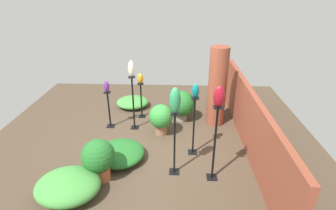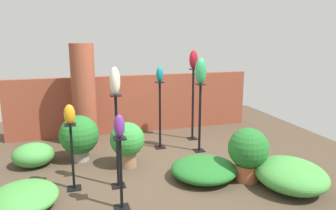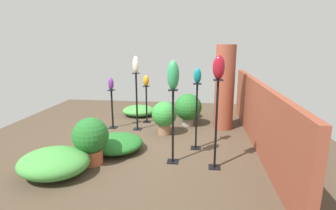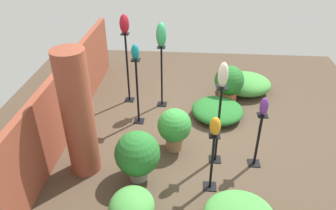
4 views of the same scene
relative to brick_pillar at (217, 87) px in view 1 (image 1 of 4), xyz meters
The scene contains 22 objects.
ground_plane 2.23m from the brick_pillar, 54.59° to the right, with size 8.00×8.00×0.00m, color #4C3D2D.
brick_wall_back 1.34m from the brick_pillar, 27.83° to the left, with size 5.60×0.12×1.33m, color brown.
brick_pillar is the anchor object (origin of this frame).
pedestal_teal 1.62m from the brick_pillar, 24.80° to the right, with size 0.20×0.20×1.35m.
pedestal_jade 2.40m from the brick_pillar, 26.62° to the right, with size 0.20×0.20×1.34m.
pedestal_amber 2.13m from the brick_pillar, 97.90° to the right, with size 0.20×0.20×1.00m.
pedestal_violet 2.87m from the brick_pillar, 83.53° to the right, with size 0.20×0.20×0.98m.
pedestal_ruby 2.29m from the brick_pillar, ahead, with size 0.20×0.20×1.54m.
pedestal_ivory 2.20m from the brick_pillar, 80.28° to the right, with size 0.20×0.20×1.42m.
art_vase_teal 1.63m from the brick_pillar, 24.80° to the right, with size 0.14×0.15×0.30m, color #0F727A.
art_vase_jade 2.42m from the brick_pillar, 26.62° to the right, with size 0.22×0.21×0.50m, color #2D9356.
art_vase_amber 2.05m from the brick_pillar, 97.90° to the right, with size 0.16×0.15×0.29m, color orange.
art_vase_violet 2.81m from the brick_pillar, 83.53° to the right, with size 0.14×0.14×0.30m, color #6B2D8C.
art_vase_ruby 2.37m from the brick_pillar, ahead, with size 0.18×0.19×0.39m, color maroon.
art_vase_ivory 2.24m from the brick_pillar, 80.28° to the right, with size 0.15×0.15×0.40m, color beige.
potted_plant_front_left 1.66m from the brick_pillar, 65.98° to the right, with size 0.59×0.59×0.79m.
potted_plant_back_center 3.47m from the brick_pillar, 46.66° to the right, with size 0.63×0.63×0.85m.
potted_plant_mid_right 1.08m from the brick_pillar, 99.62° to the right, with size 0.71×0.71×0.84m.
foliage_bed_east 1.57m from the brick_pillar, 135.35° to the right, with size 0.70×0.63×0.41m, color #479942.
foliage_bed_west 2.96m from the brick_pillar, 52.37° to the right, with size 1.06×1.05×0.31m, color #236B28.
foliage_bed_center 4.15m from the brick_pillar, 46.03° to the right, with size 1.01×1.16×0.43m, color #479942.
foliage_bed_rear 2.72m from the brick_pillar, 111.17° to the right, with size 0.90×0.97×0.30m, color #479942.
Camera 1 is at (5.20, 0.59, 3.48)m, focal length 28.00 mm.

